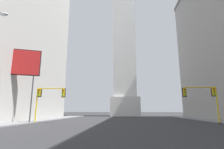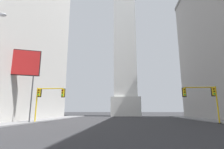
% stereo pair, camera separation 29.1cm
% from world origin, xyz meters
% --- Properties ---
extents(obelisk, '(8.99, 8.99, 62.58)m').
position_xyz_m(obelisk, '(0.00, 56.62, 29.88)').
color(obelisk, silver).
rests_on(obelisk, ground_plane).
extents(traffic_light_mid_right, '(4.70, 0.52, 5.00)m').
position_xyz_m(traffic_light_mid_right, '(10.91, 24.97, 3.80)').
color(traffic_light_mid_right, yellow).
rests_on(traffic_light_mid_right, ground_plane).
extents(traffic_light_mid_left, '(4.43, 0.50, 5.06)m').
position_xyz_m(traffic_light_mid_left, '(-11.68, 24.99, 3.83)').
color(traffic_light_mid_left, yellow).
rests_on(traffic_light_mid_left, ground_plane).
extents(billboard_sign, '(4.65, 1.85, 10.51)m').
position_xyz_m(billboard_sign, '(-14.84, 23.19, 8.24)').
color(billboard_sign, '#3F3F42').
rests_on(billboard_sign, ground_plane).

